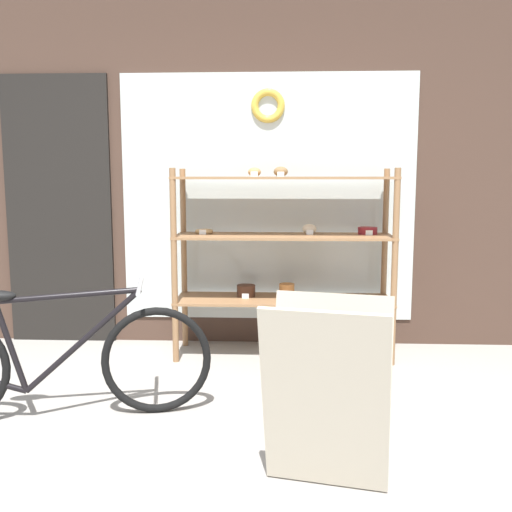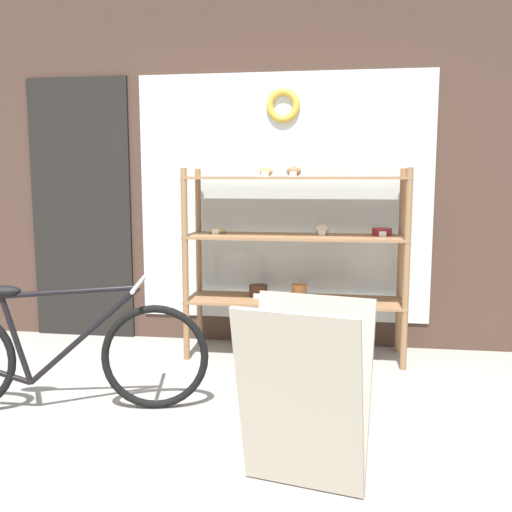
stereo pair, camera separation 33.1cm
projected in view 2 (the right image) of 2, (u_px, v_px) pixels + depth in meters
ground_plane at (171, 512)px, 2.26m from camera, size 30.00×30.00×0.00m
storefront_facade at (252, 151)px, 4.43m from camera, size 4.91×0.13×3.11m
display_case at (295, 245)px, 4.13m from camera, size 1.58×0.44×1.39m
bicycle at (57, 354)px, 3.20m from camera, size 1.65×0.51×0.74m
sandwich_board at (304, 396)px, 2.38m from camera, size 0.59×0.48×0.80m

